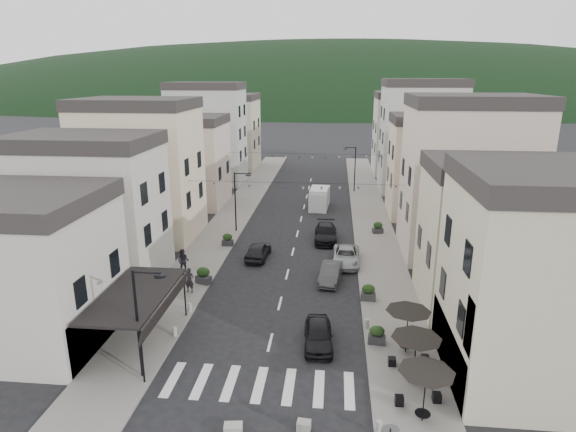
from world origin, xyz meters
name	(u,v)px	position (x,y,z in m)	size (l,w,h in m)	color
ground	(253,411)	(0.00, 0.00, 0.00)	(700.00, 700.00, 0.00)	black
sidewalk_left	(235,214)	(-7.50, 32.00, 0.06)	(4.00, 76.00, 0.12)	slate
sidewalk_right	(371,218)	(7.50, 32.00, 0.06)	(4.00, 76.00, 0.12)	slate
hill_backdrop	(331,98)	(0.00, 300.00, 0.00)	(640.00, 360.00, 70.00)	black
bistro_building	(559,289)	(14.50, 4.00, 5.00)	(10.00, 8.00, 10.00)	beige
boutique_awning	(139,296)	(-7.25, 5.00, 3.11)	(3.77, 7.50, 3.28)	black
buildings_row_left	(186,151)	(-14.50, 37.75, 6.12)	(10.20, 54.16, 14.00)	beige
buildings_row_right	(433,155)	(14.50, 36.59, 6.32)	(10.20, 54.16, 14.50)	beige
cafe_terrace	(416,343)	(7.70, 2.80, 2.36)	(2.50, 8.10, 2.53)	black
streetlamp_left_near	(142,313)	(-5.82, 2.00, 3.70)	(1.70, 0.56, 6.00)	black
streetlamp_left_far	(238,196)	(-5.82, 26.00, 3.70)	(1.70, 0.56, 6.00)	black
streetlamp_right_far	(353,165)	(5.82, 44.00, 3.70)	(1.70, 0.56, 6.00)	black
bollards	(269,341)	(0.00, 5.50, 0.42)	(11.66, 10.26, 0.60)	gray
bunting_near	(294,187)	(0.00, 22.00, 5.65)	(19.00, 0.28, 0.62)	black
bunting_far	(306,156)	(0.00, 38.00, 5.65)	(19.00, 0.28, 0.62)	black
parked_car_a	(318,334)	(2.80, 6.00, 0.68)	(1.62, 4.02, 1.37)	black
parked_car_b	(330,273)	(3.37, 15.03, 0.66)	(1.41, 4.03, 1.33)	#363638
parked_car_c	(346,256)	(4.60, 18.67, 0.66)	(2.20, 4.77, 1.33)	#989CA1
parked_car_d	(326,233)	(2.80, 24.25, 0.73)	(2.04, 5.03, 1.46)	black
parked_car_e	(258,250)	(-2.80, 19.17, 0.71)	(1.68, 4.17, 1.42)	black
delivery_van	(320,198)	(1.79, 35.88, 1.20)	(2.33, 5.24, 2.46)	silver
pedestrian_a	(189,280)	(-6.56, 11.90, 1.03)	(0.66, 0.44, 1.82)	black
pedestrian_b	(183,261)	(-8.07, 15.29, 1.08)	(0.93, 0.72, 1.91)	#24202B
concrete_block_a	(233,430)	(-0.59, -1.56, 0.25)	(0.80, 0.50, 0.50)	gray
concrete_block_b	(304,426)	(2.44, -1.00, 0.23)	(0.60, 0.45, 0.45)	gray
planter_la	(203,275)	(-6.00, 13.50, 0.73)	(1.28, 1.01, 1.26)	#303032
planter_lb	(228,240)	(-6.00, 21.71, 0.67)	(1.03, 0.60, 1.13)	#2B2B2D
planter_ra	(377,335)	(6.16, 6.33, 0.66)	(1.04, 0.63, 1.11)	#29292B
planter_rb	(368,292)	(6.00, 11.89, 0.68)	(1.06, 0.62, 1.15)	#333235
planter_rc	(378,228)	(7.82, 26.65, 0.67)	(1.11, 0.77, 1.14)	#2C2D2F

